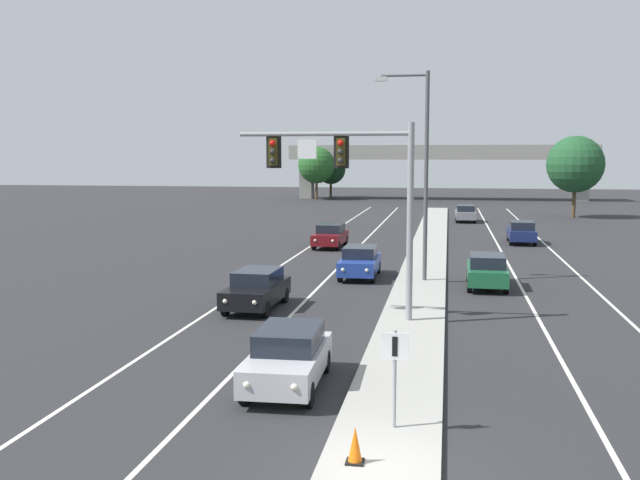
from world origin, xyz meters
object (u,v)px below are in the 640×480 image
(overhead_signal_mast, at_px, (355,180))
(street_lamp_median, at_px, (422,163))
(tree_far_right_b, at_px, (575,164))
(tree_far_left_b, at_px, (331,169))
(car_oncoming_black, at_px, (257,289))
(car_receding_navy, at_px, (522,232))
(traffic_cone_median_nose, at_px, (355,445))
(car_oncoming_blue, at_px, (360,261))
(median_sign_post, at_px, (395,364))
(tree_far_left_c, at_px, (317,165))
(car_oncoming_silver, at_px, (288,357))
(car_receding_grey, at_px, (465,213))
(car_receding_green, at_px, (487,270))
(car_oncoming_darkred, at_px, (330,235))

(overhead_signal_mast, xyz_separation_m, street_lamp_median, (2.08, 8.97, 0.50))
(tree_far_right_b, bearing_deg, tree_far_left_b, 132.81)
(car_oncoming_black, distance_m, car_receding_navy, 28.00)
(overhead_signal_mast, distance_m, tree_far_right_b, 52.22)
(car_oncoming_black, height_order, traffic_cone_median_nose, car_oncoming_black)
(tree_far_right_b, xyz_separation_m, tree_far_left_b, (-29.66, 32.02, -1.16))
(car_oncoming_black, xyz_separation_m, car_receding_navy, (12.72, 24.95, 0.00))
(car_oncoming_blue, xyz_separation_m, tree_far_left_b, (-12.93, 71.72, 3.34))
(median_sign_post, bearing_deg, car_receding_navy, 80.55)
(car_oncoming_black, bearing_deg, tree_far_left_c, 98.30)
(car_oncoming_silver, distance_m, car_oncoming_black, 10.26)
(car_oncoming_blue, height_order, tree_far_left_b, tree_far_left_b)
(car_oncoming_black, xyz_separation_m, tree_far_left_c, (-10.78, 73.88, 4.05))
(car_receding_navy, bearing_deg, car_receding_grey, 101.90)
(car_oncoming_blue, bearing_deg, car_receding_green, -16.89)
(car_oncoming_black, bearing_deg, tree_far_left_b, 96.93)
(car_receding_navy, height_order, tree_far_left_b, tree_far_left_b)
(street_lamp_median, bearing_deg, car_oncoming_black, -130.74)
(overhead_signal_mast, height_order, car_oncoming_darkred, overhead_signal_mast)
(car_oncoming_silver, bearing_deg, car_receding_green, 69.70)
(car_oncoming_blue, xyz_separation_m, traffic_cone_median_nose, (2.65, -23.03, -0.31))
(street_lamp_median, distance_m, car_oncoming_black, 10.82)
(street_lamp_median, bearing_deg, car_receding_navy, 69.96)
(median_sign_post, relative_size, car_receding_navy, 0.49)
(median_sign_post, height_order, tree_far_left_b, tree_far_left_b)
(car_oncoming_darkred, distance_m, traffic_cone_median_nose, 35.44)
(traffic_cone_median_nose, distance_m, tree_far_left_c, 90.15)
(street_lamp_median, xyz_separation_m, car_receding_navy, (6.45, 17.67, -4.97))
(car_oncoming_darkred, height_order, traffic_cone_median_nose, car_oncoming_darkred)
(car_oncoming_black, relative_size, car_oncoming_blue, 1.01)
(tree_far_left_b, bearing_deg, tree_far_right_b, -47.19)
(median_sign_post, distance_m, car_oncoming_darkred, 33.57)
(overhead_signal_mast, xyz_separation_m, car_oncoming_blue, (-0.99, 10.10, -4.48))
(median_sign_post, xyz_separation_m, car_oncoming_darkred, (-6.70, 32.88, -0.77))
(overhead_signal_mast, relative_size, car_receding_green, 1.60)
(median_sign_post, bearing_deg, tree_far_left_b, 99.91)
(median_sign_post, distance_m, street_lamp_median, 20.31)
(overhead_signal_mast, height_order, car_receding_navy, overhead_signal_mast)
(overhead_signal_mast, relative_size, car_oncoming_silver, 1.60)
(median_sign_post, bearing_deg, car_receding_green, 81.22)
(car_oncoming_blue, distance_m, tree_far_left_b, 72.95)
(traffic_cone_median_nose, relative_size, tree_far_left_b, 0.12)
(overhead_signal_mast, height_order, car_receding_grey, overhead_signal_mast)
(traffic_cone_median_nose, height_order, tree_far_left_b, tree_far_left_b)
(median_sign_post, xyz_separation_m, car_receding_grey, (2.72, 54.28, -0.77))
(tree_far_left_c, bearing_deg, car_receding_green, -73.31)
(car_oncoming_blue, height_order, tree_far_left_c, tree_far_left_c)
(car_oncoming_silver, distance_m, tree_far_left_b, 90.82)
(street_lamp_median, relative_size, tree_far_left_b, 1.57)
(car_receding_grey, height_order, traffic_cone_median_nose, car_receding_grey)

